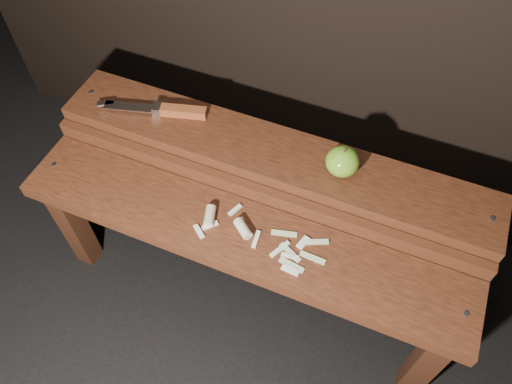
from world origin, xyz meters
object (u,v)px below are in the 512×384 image
at_px(bench_rear_tier, 271,171).
at_px(knife, 169,110).
at_px(apple, 342,161).
at_px(bench_front_tier, 238,248).

bearing_deg(bench_rear_tier, knife, 176.87).
height_order(bench_rear_tier, knife, knife).
relative_size(bench_rear_tier, knife, 3.93).
relative_size(bench_rear_tier, apple, 13.59).
bearing_deg(bench_front_tier, knife, 141.79).
bearing_deg(apple, knife, 178.54).
relative_size(bench_front_tier, bench_rear_tier, 1.00).
relative_size(apple, knife, 0.29).
height_order(bench_front_tier, bench_rear_tier, bench_rear_tier).
bearing_deg(bench_rear_tier, bench_front_tier, -90.00).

